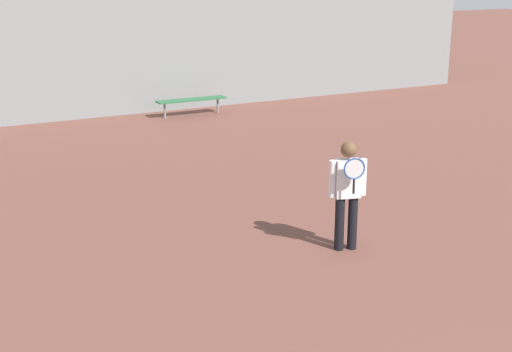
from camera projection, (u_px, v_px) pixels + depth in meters
The scene contains 3 objects.
tennis_player at pixel (347, 189), 10.25m from camera, with size 0.54×0.47×1.63m.
bench_courtside_far at pixel (191, 100), 19.76m from camera, with size 2.00×0.40×0.47m.
back_fence at pixel (53, 61), 18.68m from camera, with size 27.39×0.06×3.20m.
Camera 1 is at (-4.01, -1.11, 4.02)m, focal length 50.00 mm.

